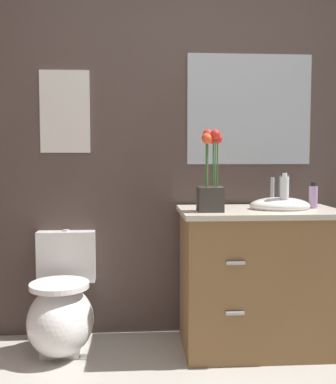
% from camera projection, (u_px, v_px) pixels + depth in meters
% --- Properties ---
extents(wall_back, '(4.62, 0.05, 2.50)m').
position_uv_depth(wall_back, '(219.00, 141.00, 3.11)').
color(wall_back, '#4C3D38').
rests_on(wall_back, ground_plane).
extents(toilet, '(0.38, 0.59, 0.69)m').
position_uv_depth(toilet, '(62.00, 311.00, 2.82)').
color(toilet, white).
rests_on(toilet, ground_plane).
extents(vanity_cabinet, '(0.94, 0.56, 1.02)m').
position_uv_depth(vanity_cabinet, '(259.00, 277.00, 2.86)').
color(vanity_cabinet, brown).
rests_on(vanity_cabinet, ground_plane).
extents(flower_vase, '(0.14, 0.14, 0.47)m').
position_uv_depth(flower_vase, '(210.00, 182.00, 2.70)').
color(flower_vase, '#38332D').
rests_on(flower_vase, vanity_cabinet).
extents(soap_bottle, '(0.05, 0.05, 0.22)m').
position_uv_depth(soap_bottle, '(284.00, 193.00, 2.77)').
color(soap_bottle, white).
rests_on(soap_bottle, vanity_cabinet).
extents(lotion_bottle, '(0.06, 0.06, 0.22)m').
position_uv_depth(lotion_bottle, '(284.00, 191.00, 2.90)').
color(lotion_bottle, teal).
rests_on(lotion_bottle, vanity_cabinet).
extents(hand_wash_bottle, '(0.05, 0.05, 0.16)m').
position_uv_depth(hand_wash_bottle, '(313.00, 197.00, 2.87)').
color(hand_wash_bottle, '#B28CBF').
rests_on(hand_wash_bottle, vanity_cabinet).
extents(wall_poster, '(0.31, 0.01, 0.51)m').
position_uv_depth(wall_poster, '(65.00, 112.00, 2.99)').
color(wall_poster, silver).
extents(wall_mirror, '(0.80, 0.01, 0.70)m').
position_uv_depth(wall_mirror, '(249.00, 110.00, 3.07)').
color(wall_mirror, '#B2BCC6').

